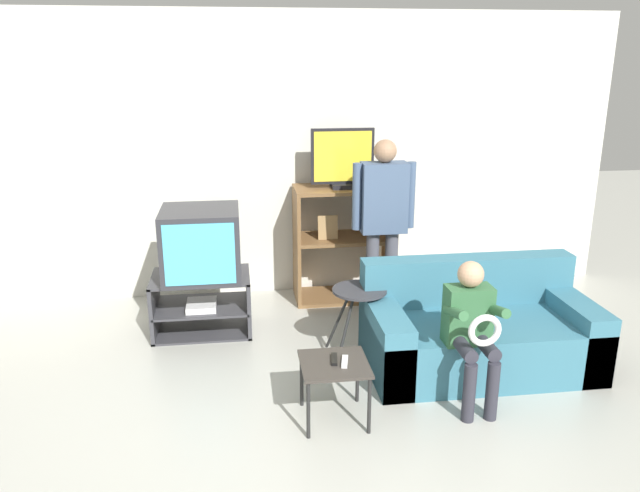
% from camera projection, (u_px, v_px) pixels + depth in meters
% --- Properties ---
extents(wall_back, '(6.40, 0.06, 2.60)m').
position_uv_depth(wall_back, '(279.00, 157.00, 5.77)').
color(wall_back, silver).
rests_on(wall_back, ground_plane).
extents(tv_stand, '(0.80, 0.54, 0.48)m').
position_uv_depth(tv_stand, '(202.00, 304.00, 5.15)').
color(tv_stand, '#38383D').
rests_on(tv_stand, ground_plane).
extents(television_main, '(0.61, 0.60, 0.56)m').
position_uv_depth(television_main, '(201.00, 244.00, 4.99)').
color(television_main, '#2D2D33').
rests_on(television_main, tv_stand).
extents(media_shelf, '(0.90, 0.47, 1.07)m').
position_uv_depth(media_shelf, '(343.00, 242.00, 5.78)').
color(media_shelf, brown).
rests_on(media_shelf, ground_plane).
extents(television_flat, '(0.56, 0.20, 0.53)m').
position_uv_depth(television_flat, '(342.00, 160.00, 5.53)').
color(television_flat, black).
rests_on(television_flat, media_shelf).
extents(folding_stool, '(0.45, 0.45, 0.57)m').
position_uv_depth(folding_stool, '(359.00, 299.00, 4.61)').
color(folding_stool, black).
rests_on(folding_stool, ground_plane).
extents(snack_table, '(0.42, 0.42, 0.39)m').
position_uv_depth(snack_table, '(334.00, 370.00, 3.86)').
color(snack_table, '#38332D').
rests_on(snack_table, ground_plane).
extents(remote_control_black, '(0.06, 0.15, 0.02)m').
position_uv_depth(remote_control_black, '(334.00, 359.00, 3.86)').
color(remote_control_black, black).
rests_on(remote_control_black, snack_table).
extents(remote_control_white, '(0.07, 0.15, 0.02)m').
position_uv_depth(remote_control_white, '(345.00, 362.00, 3.83)').
color(remote_control_white, silver).
rests_on(remote_control_white, snack_table).
extents(couch, '(1.62, 0.84, 0.76)m').
position_uv_depth(couch, '(477.00, 332.00, 4.57)').
color(couch, teal).
rests_on(couch, ground_plane).
extents(person_standing_adult, '(0.53, 0.20, 1.56)m').
position_uv_depth(person_standing_adult, '(383.00, 213.00, 5.22)').
color(person_standing_adult, '#4C4C56').
rests_on(person_standing_adult, ground_plane).
extents(person_seated_child, '(0.33, 0.43, 0.95)m').
position_uv_depth(person_seated_child, '(472.00, 324.00, 3.99)').
color(person_seated_child, '#2D2D38').
rests_on(person_seated_child, ground_plane).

